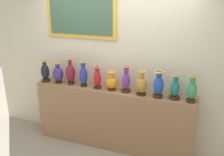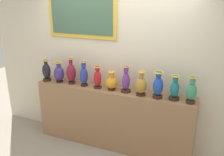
{
  "view_description": "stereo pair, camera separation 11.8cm",
  "coord_description": "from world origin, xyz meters",
  "px_view_note": "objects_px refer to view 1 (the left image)",
  "views": [
    {
      "loc": [
        1.26,
        -3.32,
        2.44
      ],
      "look_at": [
        0.0,
        0.0,
        1.22
      ],
      "focal_mm": 38.71,
      "sensor_mm": 36.0,
      "label": 1
    },
    {
      "loc": [
        1.37,
        -3.28,
        2.44
      ],
      "look_at": [
        0.0,
        0.0,
        1.22
      ],
      "focal_mm": 38.71,
      "sensor_mm": 36.0,
      "label": 2
    }
  ],
  "objects_px": {
    "vase_burgundy": "(71,73)",
    "vase_crimson": "(97,78)",
    "vase_teal": "(175,88)",
    "vase_ochre": "(141,85)",
    "vase_amber": "(112,82)",
    "vase_violet": "(126,81)",
    "vase_cobalt": "(83,75)",
    "vase_sapphire": "(159,85)",
    "vase_onyx": "(45,72)",
    "vase_indigo": "(58,74)",
    "vase_jade": "(192,90)"
  },
  "relations": [
    {
      "from": "vase_amber",
      "to": "vase_violet",
      "type": "xyz_separation_m",
      "value": [
        0.23,
        0.01,
        0.05
      ]
    },
    {
      "from": "vase_onyx",
      "to": "vase_cobalt",
      "type": "distance_m",
      "value": 0.72
    },
    {
      "from": "vase_burgundy",
      "to": "vase_teal",
      "type": "distance_m",
      "value": 1.7
    },
    {
      "from": "vase_burgundy",
      "to": "vase_onyx",
      "type": "bearing_deg",
      "value": -175.23
    },
    {
      "from": "vase_onyx",
      "to": "vase_jade",
      "type": "relative_size",
      "value": 0.97
    },
    {
      "from": "vase_amber",
      "to": "vase_indigo",
      "type": "bearing_deg",
      "value": -179.28
    },
    {
      "from": "vase_violet",
      "to": "vase_amber",
      "type": "bearing_deg",
      "value": -177.29
    },
    {
      "from": "vase_burgundy",
      "to": "vase_jade",
      "type": "bearing_deg",
      "value": -1.14
    },
    {
      "from": "vase_violet",
      "to": "vase_sapphire",
      "type": "relative_size",
      "value": 1.04
    },
    {
      "from": "vase_crimson",
      "to": "vase_violet",
      "type": "height_order",
      "value": "vase_violet"
    },
    {
      "from": "vase_cobalt",
      "to": "vase_teal",
      "type": "relative_size",
      "value": 1.13
    },
    {
      "from": "vase_onyx",
      "to": "vase_cobalt",
      "type": "relative_size",
      "value": 0.9
    },
    {
      "from": "vase_teal",
      "to": "vase_amber",
      "type": "bearing_deg",
      "value": 179.8
    },
    {
      "from": "vase_cobalt",
      "to": "vase_violet",
      "type": "distance_m",
      "value": 0.72
    },
    {
      "from": "vase_burgundy",
      "to": "vase_amber",
      "type": "relative_size",
      "value": 1.45
    },
    {
      "from": "vase_indigo",
      "to": "vase_burgundy",
      "type": "relative_size",
      "value": 0.81
    },
    {
      "from": "vase_onyx",
      "to": "vase_sapphire",
      "type": "height_order",
      "value": "vase_sapphire"
    },
    {
      "from": "vase_amber",
      "to": "vase_jade",
      "type": "height_order",
      "value": "vase_jade"
    },
    {
      "from": "vase_crimson",
      "to": "vase_sapphire",
      "type": "relative_size",
      "value": 0.9
    },
    {
      "from": "vase_cobalt",
      "to": "vase_crimson",
      "type": "xyz_separation_m",
      "value": [
        0.25,
        -0.01,
        -0.02
      ]
    },
    {
      "from": "vase_crimson",
      "to": "vase_violet",
      "type": "distance_m",
      "value": 0.47
    },
    {
      "from": "vase_ochre",
      "to": "vase_teal",
      "type": "xyz_separation_m",
      "value": [
        0.48,
        0.03,
        0.01
      ]
    },
    {
      "from": "vase_burgundy",
      "to": "vase_cobalt",
      "type": "distance_m",
      "value": 0.24
    },
    {
      "from": "vase_cobalt",
      "to": "vase_sapphire",
      "type": "distance_m",
      "value": 1.22
    },
    {
      "from": "vase_burgundy",
      "to": "vase_ochre",
      "type": "height_order",
      "value": "vase_burgundy"
    },
    {
      "from": "vase_crimson",
      "to": "vase_amber",
      "type": "relative_size",
      "value": 1.19
    },
    {
      "from": "vase_cobalt",
      "to": "vase_ochre",
      "type": "relative_size",
      "value": 1.12
    },
    {
      "from": "vase_burgundy",
      "to": "vase_amber",
      "type": "bearing_deg",
      "value": -0.45
    },
    {
      "from": "vase_amber",
      "to": "vase_sapphire",
      "type": "distance_m",
      "value": 0.74
    },
    {
      "from": "vase_burgundy",
      "to": "vase_teal",
      "type": "bearing_deg",
      "value": -0.3
    },
    {
      "from": "vase_violet",
      "to": "vase_jade",
      "type": "distance_m",
      "value": 0.96
    },
    {
      "from": "vase_ochre",
      "to": "vase_sapphire",
      "type": "relative_size",
      "value": 0.93
    },
    {
      "from": "vase_indigo",
      "to": "vase_ochre",
      "type": "height_order",
      "value": "vase_ochre"
    },
    {
      "from": "vase_indigo",
      "to": "vase_burgundy",
      "type": "bearing_deg",
      "value": 4.4
    },
    {
      "from": "vase_crimson",
      "to": "vase_ochre",
      "type": "distance_m",
      "value": 0.72
    },
    {
      "from": "vase_indigo",
      "to": "vase_sapphire",
      "type": "height_order",
      "value": "vase_sapphire"
    },
    {
      "from": "vase_onyx",
      "to": "vase_indigo",
      "type": "height_order",
      "value": "vase_onyx"
    },
    {
      "from": "vase_violet",
      "to": "vase_onyx",
      "type": "bearing_deg",
      "value": -178.21
    },
    {
      "from": "vase_crimson",
      "to": "vase_amber",
      "type": "xyz_separation_m",
      "value": [
        0.24,
        0.01,
        -0.04
      ]
    },
    {
      "from": "vase_cobalt",
      "to": "vase_crimson",
      "type": "relative_size",
      "value": 1.15
    },
    {
      "from": "vase_indigo",
      "to": "vase_cobalt",
      "type": "bearing_deg",
      "value": 1.06
    },
    {
      "from": "vase_onyx",
      "to": "vase_amber",
      "type": "height_order",
      "value": "vase_onyx"
    },
    {
      "from": "vase_cobalt",
      "to": "vase_jade",
      "type": "height_order",
      "value": "vase_cobalt"
    },
    {
      "from": "vase_teal",
      "to": "vase_violet",
      "type": "bearing_deg",
      "value": 178.88
    },
    {
      "from": "vase_violet",
      "to": "vase_jade",
      "type": "height_order",
      "value": "vase_violet"
    },
    {
      "from": "vase_onyx",
      "to": "vase_crimson",
      "type": "xyz_separation_m",
      "value": [
        0.96,
        0.02,
        -0.0
      ]
    },
    {
      "from": "vase_burgundy",
      "to": "vase_crimson",
      "type": "xyz_separation_m",
      "value": [
        0.49,
        -0.01,
        -0.02
      ]
    },
    {
      "from": "vase_indigo",
      "to": "vase_ochre",
      "type": "relative_size",
      "value": 0.96
    },
    {
      "from": "vase_onyx",
      "to": "vase_teal",
      "type": "relative_size",
      "value": 1.02
    },
    {
      "from": "vase_amber",
      "to": "vase_ochre",
      "type": "relative_size",
      "value": 0.81
    }
  ]
}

